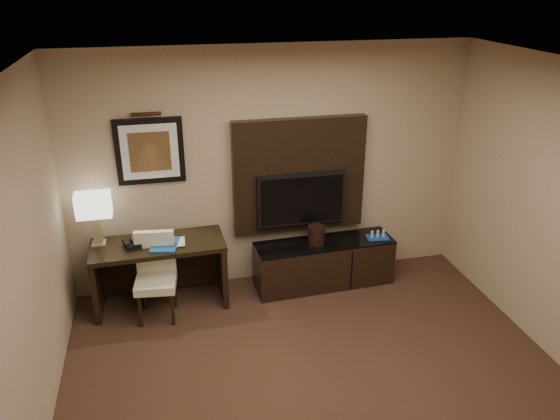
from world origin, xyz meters
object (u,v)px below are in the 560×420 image
object	(u,v)px
desk	(161,274)
desk_chair	(156,282)
credenza	(324,263)
tv	(301,199)
ice_bucket	(316,235)
minibar_tray	(378,235)
table_lamp	(96,221)
desk_phone	(134,243)

from	to	relation	value
desk	desk_chair	world-z (taller)	desk_chair
credenza	tv	size ratio (longest dim) A/B	1.59
ice_bucket	desk	bearing A→B (deg)	179.52
minibar_tray	table_lamp	bearing A→B (deg)	176.88
ice_bucket	tv	bearing A→B (deg)	121.76
ice_bucket	desk_chair	bearing A→B (deg)	-172.47
desk_chair	tv	bearing A→B (deg)	21.60
tv	ice_bucket	bearing A→B (deg)	-58.24
credenza	minibar_tray	xyz separation A→B (m)	(0.62, -0.05, 0.32)
desk_chair	minibar_tray	xyz separation A→B (m)	(2.51, 0.20, 0.17)
tv	minibar_tray	size ratio (longest dim) A/B	4.03
table_lamp	desk_phone	world-z (taller)	table_lamp
table_lamp	desk_phone	bearing A→B (deg)	-23.17
desk	tv	world-z (taller)	tv
minibar_tray	ice_bucket	bearing A→B (deg)	177.39
ice_bucket	credenza	bearing A→B (deg)	7.82
credenza	table_lamp	xyz separation A→B (m)	(-2.44, 0.12, 0.73)
credenza	desk_phone	bearing A→B (deg)	178.33
table_lamp	minibar_tray	bearing A→B (deg)	-3.12
credenza	tv	bearing A→B (deg)	138.05
ice_bucket	minibar_tray	size ratio (longest dim) A/B	0.86
desk	table_lamp	xyz separation A→B (m)	(-0.60, 0.12, 0.64)
desk_chair	ice_bucket	bearing A→B (deg)	14.26
credenza	ice_bucket	xyz separation A→B (m)	(-0.11, -0.01, 0.38)
tv	desk_chair	distance (m)	1.82
desk_phone	minibar_tray	bearing A→B (deg)	-19.92
tv	minibar_tray	world-z (taller)	tv
desk_phone	minibar_tray	world-z (taller)	desk_phone
desk	ice_bucket	distance (m)	1.76
desk	ice_bucket	xyz separation A→B (m)	(1.73, -0.01, 0.28)
desk_phone	minibar_tray	xyz separation A→B (m)	(2.70, -0.01, -0.20)
desk_chair	desk_phone	size ratio (longest dim) A/B	4.73
tv	ice_bucket	world-z (taller)	tv
tv	desk_phone	bearing A→B (deg)	-173.04
ice_bucket	minibar_tray	world-z (taller)	ice_bucket
desk	ice_bucket	size ratio (longest dim) A/B	6.51
desk_phone	ice_bucket	xyz separation A→B (m)	(1.97, 0.02, -0.13)
credenza	desk_chair	world-z (taller)	desk_chair
desk	desk_chair	size ratio (longest dim) A/B	1.63
desk	desk_phone	bearing A→B (deg)	-173.26
ice_bucket	table_lamp	bearing A→B (deg)	176.72
tv	table_lamp	bearing A→B (deg)	-178.16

